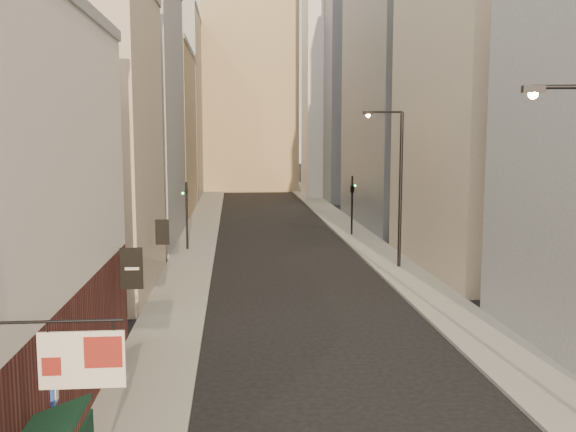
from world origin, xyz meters
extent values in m
cube|color=gray|center=(-6.50, 55.00, 0.07)|extent=(3.00, 140.00, 0.15)
cube|color=gray|center=(6.50, 55.00, 0.07)|extent=(3.00, 140.00, 0.15)
cylinder|color=black|center=(-6.90, 3.00, 4.90)|extent=(2.40, 0.06, 0.06)
cube|color=beige|center=(-6.50, 3.00, 4.15)|extent=(1.60, 0.06, 1.10)
cube|color=maroon|center=(-6.10, 3.00, 4.30)|extent=(0.70, 0.10, 0.60)
cube|color=maroon|center=(-7.05, 3.00, 4.05)|extent=(0.35, 0.10, 0.35)
cube|color=blue|center=(-7.95, 6.20, 2.20)|extent=(0.08, 0.40, 0.50)
cube|color=black|center=(-7.30, 14.00, 3.60)|extent=(0.80, 0.08, 1.50)
cube|color=black|center=(-7.30, 24.00, 3.40)|extent=(0.70, 0.08, 1.30)
cube|color=tan|center=(-12.00, 26.00, 8.00)|extent=(8.00, 12.00, 16.00)
cube|color=gray|center=(-12.00, 42.00, 10.00)|extent=(8.00, 16.00, 20.00)
cube|color=tan|center=(-12.00, 60.00, 8.50)|extent=(8.00, 18.00, 17.00)
cube|color=gray|center=(-12.00, 80.00, 12.00)|extent=(8.00, 20.00, 24.00)
cube|color=tan|center=(12.00, 30.00, 10.00)|extent=(8.00, 16.00, 20.00)
cube|color=gray|center=(12.00, 50.00, 13.00)|extent=(8.00, 20.00, 26.00)
cube|color=gray|center=(18.00, 78.00, 25.00)|extent=(20.00, 22.00, 50.00)
cube|color=tan|center=(-1.00, 92.00, 14.00)|extent=(14.00, 14.00, 28.00)
cube|color=silver|center=(10.00, 78.00, 17.00)|extent=(8.00, 8.00, 34.00)
cylinder|color=black|center=(5.44, 7.84, 9.60)|extent=(2.13, 0.39, 0.13)
cube|color=black|center=(4.38, 7.97, 9.55)|extent=(0.61, 0.30, 0.19)
sphere|color=#FF963F|center=(4.38, 7.97, 9.41)|extent=(0.26, 0.26, 0.26)
cylinder|color=black|center=(6.65, 29.92, 4.86)|extent=(0.22, 0.22, 9.72)
cylinder|color=black|center=(5.57, 29.81, 9.72)|extent=(2.16, 0.35, 0.13)
cube|color=black|center=(4.50, 29.70, 9.66)|extent=(0.62, 0.30, 0.19)
sphere|color=#FF963F|center=(4.50, 29.70, 9.52)|extent=(0.26, 0.26, 0.26)
cylinder|color=black|center=(-7.01, 37.30, 2.50)|extent=(0.16, 0.16, 5.00)
imported|color=black|center=(-7.01, 37.30, 4.20)|extent=(0.55, 0.55, 1.32)
sphere|color=#19E533|center=(-7.26, 37.30, 4.20)|extent=(0.16, 0.16, 0.16)
cylinder|color=black|center=(6.08, 43.04, 2.50)|extent=(0.16, 0.16, 5.00)
imported|color=black|center=(6.08, 43.04, 4.20)|extent=(0.57, 0.57, 1.27)
sphere|color=#19E533|center=(6.33, 43.04, 4.20)|extent=(0.16, 0.16, 0.16)
camera|label=1|loc=(-3.64, -8.83, 8.32)|focal=40.00mm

